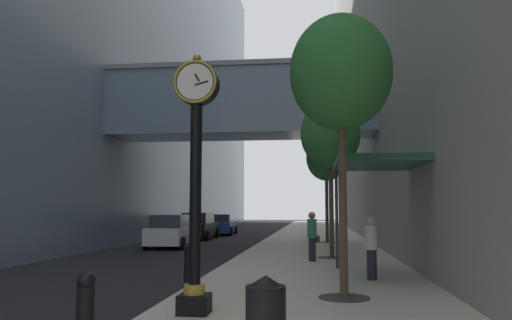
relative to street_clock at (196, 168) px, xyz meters
name	(u,v)px	position (x,y,z in m)	size (l,w,h in m)	color
ground_plane	(263,242)	(-0.95, 20.88, -2.79)	(110.00, 110.00, 0.00)	black
sidewalk_right	(315,239)	(2.11, 23.88, -2.72)	(6.13, 80.00, 0.14)	beige
building_block_left	(102,12)	(-12.73, 23.83, 13.05)	(22.79, 80.00, 31.81)	slate
street_clock	(196,168)	(0.00, 0.00, 0.00)	(0.84, 0.55, 4.83)	black
bollard_nearest	(85,314)	(-0.68, -2.95, -2.07)	(0.24, 0.24, 1.11)	black
bollard_third	(189,266)	(-0.68, 2.27, -2.07)	(0.24, 0.24, 1.11)	black
street_tree_near	(341,74)	(2.79, 1.95, 2.21)	(2.26, 2.26, 6.21)	#333335
street_tree_mid_near	(330,135)	(2.79, 10.65, 2.11)	(2.33, 2.33, 6.13)	#333335
street_tree_mid_far	(326,158)	(2.79, 19.35, 2.02)	(2.24, 2.24, 6.00)	#333335
trash_bin	(266,316)	(1.56, -2.58, -2.12)	(0.53, 0.53, 1.05)	black
pedestrian_walking	(312,235)	(2.05, 9.29, -1.72)	(0.52, 0.50, 1.76)	#23232D
pedestrian_by_clock	(371,246)	(3.67, 4.79, -1.76)	(0.35, 0.35, 1.69)	#23232D
storefront_awning	(376,165)	(3.94, 5.64, 0.49)	(2.40, 3.60, 3.30)	#235138
car_blue_near	(222,225)	(-4.95, 28.95, -2.03)	(2.06, 4.28, 1.56)	navy
car_white_mid	(171,232)	(-5.23, 16.37, -1.98)	(2.10, 4.21, 1.69)	silver
car_black_far	(199,226)	(-5.43, 23.36, -1.95)	(1.99, 4.62, 1.74)	black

